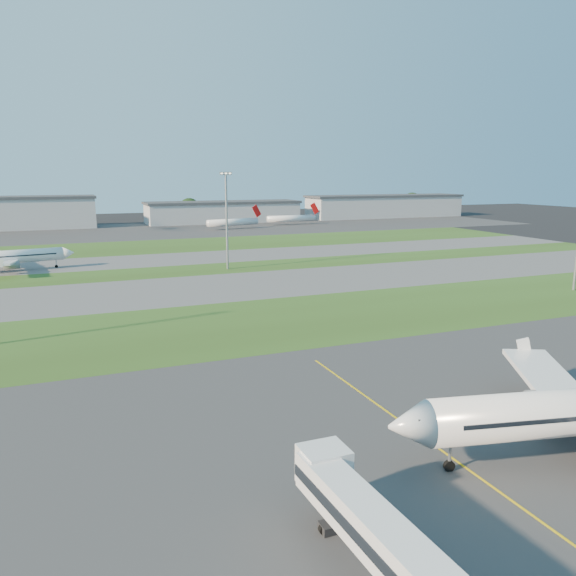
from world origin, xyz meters
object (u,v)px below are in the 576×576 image
mini_jet_near (233,222)px  mini_jet_far (292,218)px  airliner_taxiing (5,258)px  light_mast_centre (227,214)px

mini_jet_near → mini_jet_far: bearing=6.1°
airliner_taxiing → mini_jet_near: airliner_taxiing is taller
mini_jet_far → light_mast_centre: light_mast_centre is taller
mini_jet_near → light_mast_centre: (-34.13, -108.94, 11.53)m
mini_jet_far → light_mast_centre: size_ratio=1.11×
mini_jet_near → light_mast_centre: bearing=-119.0°
airliner_taxiing → mini_jet_near: 127.39m
airliner_taxiing → light_mast_centre: light_mast_centre is taller
mini_jet_near → mini_jet_far: 35.94m
airliner_taxiing → mini_jet_near: size_ratio=1.21×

